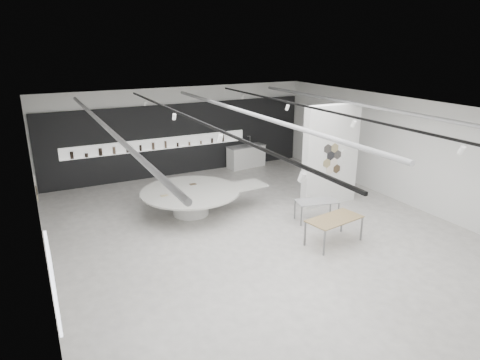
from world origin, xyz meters
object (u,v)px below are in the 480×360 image
display_island (193,199)px  kitchen_counter (246,156)px  partition_column (331,156)px  sample_table_stone (317,202)px  sample_table_wood (334,220)px

display_island → kitchen_counter: 6.03m
partition_column → sample_table_stone: partition_column is taller
sample_table_stone → kitchen_counter: (0.88, 6.63, -0.12)m
partition_column → kitchen_counter: bearing=94.8°
kitchen_counter → sample_table_stone: bearing=-103.9°
display_island → kitchen_counter: size_ratio=2.39×
partition_column → kitchen_counter: (-0.46, 5.53, -1.28)m
kitchen_counter → partition_column: bearing=-91.5°
sample_table_wood → sample_table_stone: size_ratio=1.21×
partition_column → display_island: size_ratio=0.80×
display_island → sample_table_wood: size_ratio=2.52×
sample_table_wood → sample_table_stone: bearing=70.7°
sample_table_stone → kitchen_counter: kitchen_counter is taller
sample_table_wood → kitchen_counter: bearing=80.1°
display_island → sample_table_wood: display_island is taller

